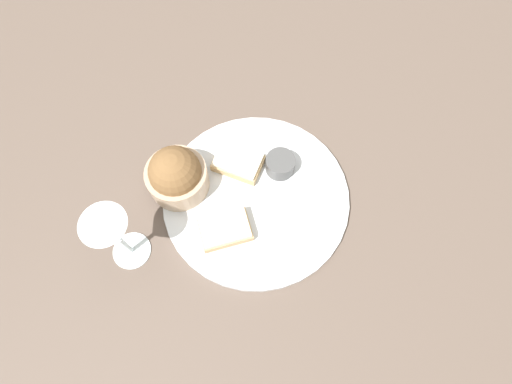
{
  "coord_description": "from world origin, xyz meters",
  "views": [
    {
      "loc": [
        -0.07,
        -0.27,
        0.7
      ],
      "look_at": [
        0.0,
        0.0,
        0.03
      ],
      "focal_mm": 28.0,
      "sensor_mm": 36.0,
      "label": 1
    }
  ],
  "objects_px": {
    "salad_bowl": "(176,175)",
    "cheese_toast_far": "(238,162)",
    "wine_glass": "(113,234)",
    "sauce_ramekin": "(280,164)",
    "cheese_toast_near": "(225,229)"
  },
  "relations": [
    {
      "from": "salad_bowl",
      "to": "cheese_toast_near",
      "type": "distance_m",
      "value": 0.13
    },
    {
      "from": "sauce_ramekin",
      "to": "wine_glass",
      "type": "xyz_separation_m",
      "value": [
        -0.3,
        -0.08,
        0.07
      ]
    },
    {
      "from": "cheese_toast_far",
      "to": "wine_glass",
      "type": "height_order",
      "value": "wine_glass"
    },
    {
      "from": "salad_bowl",
      "to": "wine_glass",
      "type": "height_order",
      "value": "wine_glass"
    },
    {
      "from": "salad_bowl",
      "to": "cheese_toast_near",
      "type": "relative_size",
      "value": 1.24
    },
    {
      "from": "salad_bowl",
      "to": "cheese_toast_near",
      "type": "bearing_deg",
      "value": -61.19
    },
    {
      "from": "cheese_toast_near",
      "to": "cheese_toast_far",
      "type": "relative_size",
      "value": 0.84
    },
    {
      "from": "salad_bowl",
      "to": "sauce_ramekin",
      "type": "xyz_separation_m",
      "value": [
        0.19,
        -0.02,
        -0.02
      ]
    },
    {
      "from": "sauce_ramekin",
      "to": "cheese_toast_near",
      "type": "height_order",
      "value": "sauce_ramekin"
    },
    {
      "from": "sauce_ramekin",
      "to": "cheese_toast_far",
      "type": "distance_m",
      "value": 0.08
    },
    {
      "from": "salad_bowl",
      "to": "cheese_toast_far",
      "type": "xyz_separation_m",
      "value": [
        0.12,
        0.01,
        -0.03
      ]
    },
    {
      "from": "cheese_toast_near",
      "to": "sauce_ramekin",
      "type": "bearing_deg",
      "value": 36.82
    },
    {
      "from": "salad_bowl",
      "to": "cheese_toast_near",
      "type": "height_order",
      "value": "salad_bowl"
    },
    {
      "from": "sauce_ramekin",
      "to": "cheese_toast_far",
      "type": "relative_size",
      "value": 0.52
    },
    {
      "from": "salad_bowl",
      "to": "cheese_toast_far",
      "type": "height_order",
      "value": "salad_bowl"
    }
  ]
}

